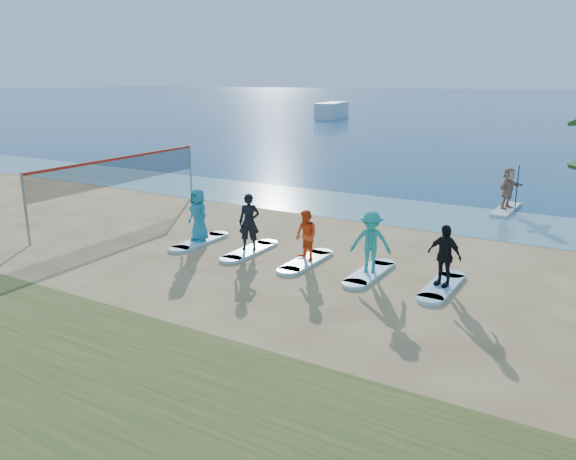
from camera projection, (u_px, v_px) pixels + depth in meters
The scene contains 16 objects.
ground at pixel (260, 287), 15.26m from camera, with size 600.00×600.00×0.00m, color tan.
shallow_water at pixel (397, 211), 23.94m from camera, with size 600.00×600.00×0.00m, color teal.
volleyball_net at pixel (121, 171), 22.44m from camera, with size 0.62×9.07×2.50m.
paddleboard at pixel (506, 209), 24.06m from camera, with size 0.70×3.00×0.12m, color silver.
paddleboarder at pixel (508, 188), 23.81m from camera, with size 1.62×0.52×1.74m, color tan.
boat_offshore_a at pixel (332, 118), 81.24m from camera, with size 2.69×8.75×2.18m, color silver.
surfboard_0 at pixel (200, 241), 19.36m from camera, with size 0.70×2.20×0.09m, color #A4E7FF.
student_0 at pixel (198, 215), 19.12m from camera, with size 0.88×0.57×1.80m, color teal.
surfboard_1 at pixel (250, 251), 18.31m from camera, with size 0.70×2.20×0.09m, color #A4E7FF.
student_1 at pixel (249, 222), 18.06m from camera, with size 0.67×0.44×1.85m, color black.
surfboard_2 at pixel (306, 261), 17.26m from camera, with size 0.70×2.20×0.09m, color #A4E7FF.
student_2 at pixel (306, 236), 17.05m from camera, with size 0.76×0.59×1.55m, color #F45019.
surfboard_3 at pixel (369, 273), 16.21m from camera, with size 0.70×2.20×0.09m, color #A4E7FF.
student_3 at pixel (371, 242), 15.97m from camera, with size 1.16×0.66×1.79m, color teal.
surfboard_4 at pixel (442, 287), 15.17m from camera, with size 0.70×2.20×0.09m, color #A4E7FF.
student_4 at pixel (444, 255), 14.93m from camera, with size 0.99×0.41×1.68m, color black.
Camera 1 is at (8.04, -11.88, 5.48)m, focal length 35.00 mm.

